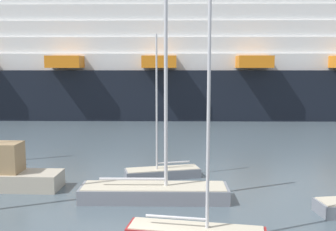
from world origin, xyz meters
TOP-DOWN VIEW (x-y plane):
  - sailboat_0 at (2.36, 1.49)m, footprint 5.11×1.65m
  - sailboat_5 at (0.35, 9.72)m, footprint 4.45×2.44m
  - sailboat_6 at (0.32, 5.89)m, footprint 7.15×2.21m
  - fishing_boat_0 at (-7.80, 7.04)m, footprint 5.90×1.90m
  - cruise_ship at (-13.50, 39.38)m, footprint 107.75×22.45m

SIDE VIEW (x-z plane):
  - sailboat_5 at x=0.35m, z-range -3.68..4.46m
  - sailboat_0 at x=2.36m, z-range -4.04..4.95m
  - sailboat_6 at x=0.32m, z-range -4.50..5.52m
  - fishing_boat_0 at x=-7.80m, z-range -1.37..3.12m
  - cruise_ship at x=-13.50m, z-range -3.71..17.15m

